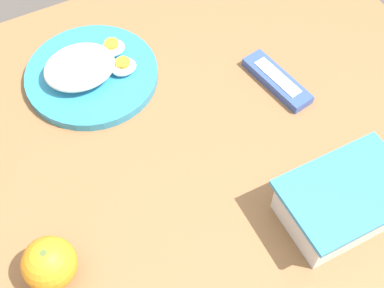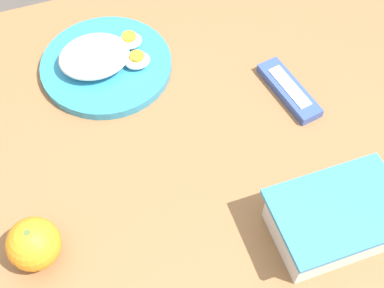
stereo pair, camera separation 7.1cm
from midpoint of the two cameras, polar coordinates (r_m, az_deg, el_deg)
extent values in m
cube|color=brown|center=(0.96, -2.55, -2.35)|extent=(1.26, 0.94, 0.03)
cylinder|color=brown|center=(1.64, 12.75, 8.01)|extent=(0.06, 0.06, 0.72)
cube|color=white|center=(0.89, 17.24, -8.01)|extent=(0.19, 0.12, 0.07)
cube|color=beige|center=(0.90, 17.06, -8.32)|extent=(0.17, 0.11, 0.05)
cube|color=#338CC6|center=(0.85, 17.90, -6.82)|extent=(0.20, 0.14, 0.01)
ellipsoid|color=gray|center=(0.88, 17.49, -8.05)|extent=(0.05, 0.05, 0.03)
sphere|color=orange|center=(0.85, -14.21, -10.45)|extent=(0.08, 0.08, 0.08)
cylinder|color=#4C662D|center=(0.81, -14.78, -9.33)|extent=(0.01, 0.01, 0.00)
cylinder|color=teal|center=(1.07, -7.24, 8.23)|extent=(0.26, 0.26, 0.02)
ellipsoid|color=white|center=(1.05, -8.46, 9.14)|extent=(0.14, 0.12, 0.05)
ellipsoid|color=white|center=(1.09, -4.79, 10.78)|extent=(0.05, 0.04, 0.02)
cylinder|color=#F4A823|center=(1.08, -4.84, 11.29)|extent=(0.03, 0.03, 0.01)
ellipsoid|color=white|center=(1.05, -3.90, 8.75)|extent=(0.05, 0.04, 0.02)
cylinder|color=#F4A823|center=(1.04, -3.94, 9.26)|extent=(0.03, 0.03, 0.01)
cube|color=#334C9E|center=(1.05, 12.23, 5.54)|extent=(0.07, 0.16, 0.02)
cube|color=white|center=(1.04, 12.33, 5.89)|extent=(0.04, 0.11, 0.00)
camera|label=1|loc=(0.04, -87.79, 3.28)|focal=50.00mm
camera|label=2|loc=(0.04, 92.21, -3.28)|focal=50.00mm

